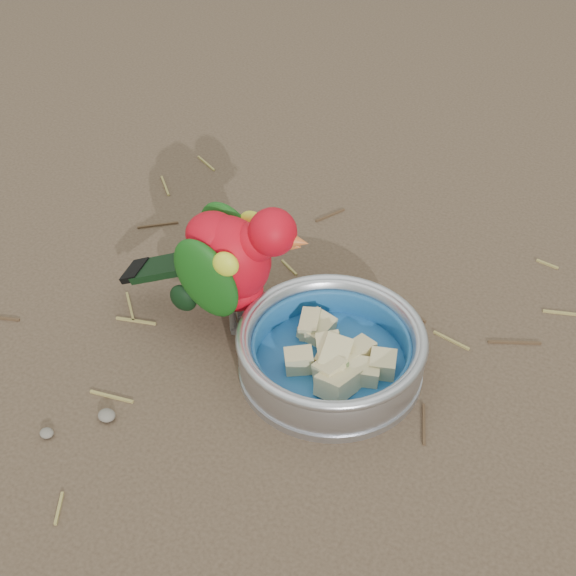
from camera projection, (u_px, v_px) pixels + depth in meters
The scene contains 6 objects.
ground at pixel (283, 398), 0.93m from camera, with size 60.00×60.00×0.00m, color #4F3D2E.
food_bowl at pixel (330, 366), 0.96m from camera, with size 0.22×0.22×0.02m, color #B2B2BA.
bowl_wall at pixel (331, 348), 0.94m from camera, with size 0.22×0.22×0.04m, color #B2B2BA, non-canonical shape.
fruit_wedges at pixel (331, 353), 0.94m from camera, with size 0.13×0.13×0.03m, color #D2C186, non-canonical shape.
lory_parrot at pixel (231, 269), 0.97m from camera, with size 0.11×0.22×0.18m, color red, non-canonical shape.
ground_debris at pixel (308, 389), 0.94m from camera, with size 0.90×0.80×0.01m, color #9A8946, non-canonical shape.
Camera 1 is at (0.30, -0.55, 0.70)m, focal length 50.00 mm.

